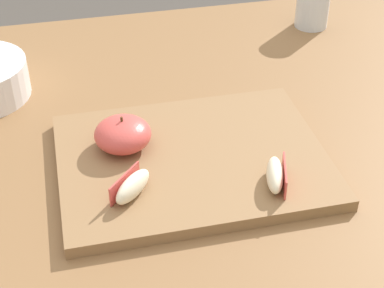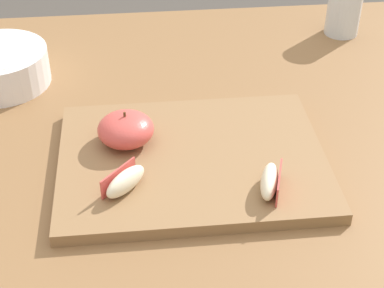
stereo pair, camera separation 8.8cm
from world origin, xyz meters
The scene contains 6 objects.
dining_table centered at (0.00, 0.00, 0.68)m, with size 1.37×0.98×0.78m.
cutting_board centered at (-0.02, -0.06, 0.79)m, with size 0.39×0.30×0.02m.
apple_half_skin_up centered at (-0.12, -0.01, 0.82)m, with size 0.08×0.08×0.05m.
apple_wedge_left centered at (0.07, -0.15, 0.81)m, with size 0.04×0.08×0.03m.
apple_wedge_front centered at (-0.12, -0.13, 0.81)m, with size 0.07×0.07×0.03m.
drinking_glass_water centered at (0.32, 0.35, 0.83)m, with size 0.07×0.07×0.10m.
Camera 1 is at (-0.19, -0.75, 1.34)m, focal length 57.39 mm.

